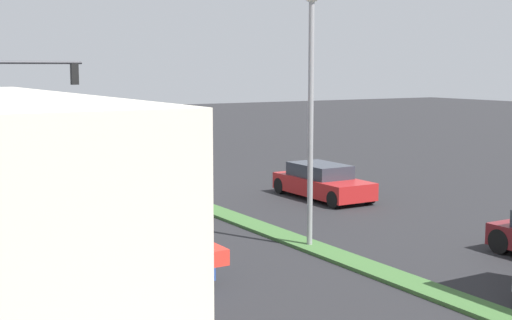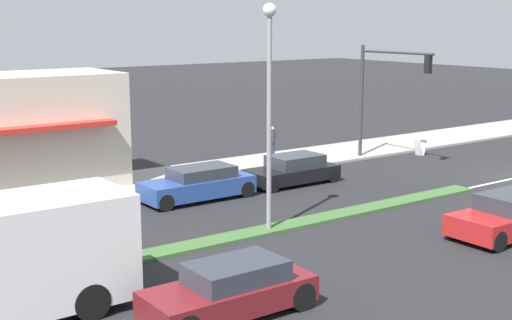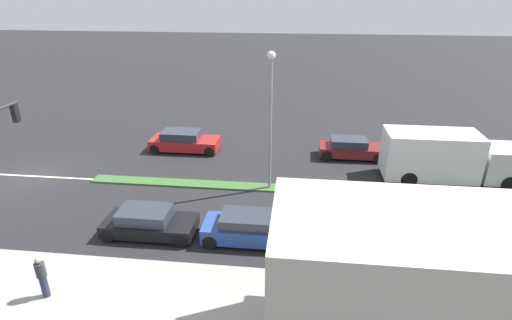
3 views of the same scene
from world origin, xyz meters
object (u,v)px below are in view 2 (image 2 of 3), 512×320
at_px(sedan_maroon, 231,290).
at_px(warning_aframe_sign, 420,147).
at_px(hatchback_red, 512,215).
at_px(suv_black, 292,170).
at_px(pedestrian, 272,142).
at_px(coupe_blue, 198,184).
at_px(street_lamp, 269,88).
at_px(traffic_signal_main, 383,84).

bearing_deg(sedan_maroon, warning_aframe_sign, -60.04).
bearing_deg(hatchback_red, suv_black, 6.86).
bearing_deg(hatchback_red, warning_aframe_sign, -36.48).
xyz_separation_m(warning_aframe_sign, suv_black, (-1.19, 9.48, 0.17)).
bearing_deg(sedan_maroon, pedestrian, -40.21).
bearing_deg(sedan_maroon, coupe_blue, -27.46).
height_order(suv_black, sedan_maroon, sedan_maroon).
distance_m(street_lamp, hatchback_red, 8.99).
bearing_deg(street_lamp, traffic_signal_main, -62.01).
bearing_deg(hatchback_red, street_lamp, 51.28).
bearing_deg(traffic_signal_main, warning_aframe_sign, -88.70).
bearing_deg(coupe_blue, hatchback_red, -149.29).
distance_m(suv_black, sedan_maroon, 14.10).
bearing_deg(traffic_signal_main, street_lamp, 117.99).
distance_m(pedestrian, sedan_maroon, 18.83).
bearing_deg(hatchback_red, traffic_signal_main, -25.42).
height_order(traffic_signal_main, suv_black, traffic_signal_main).
distance_m(street_lamp, coupe_blue, 6.50).
relative_size(warning_aframe_sign, suv_black, 0.20).
distance_m(pedestrian, warning_aframe_sign, 7.95).
bearing_deg(suv_black, hatchback_red, -173.14).
distance_m(street_lamp, warning_aframe_sign, 16.37).
xyz_separation_m(street_lamp, hatchback_red, (-5.00, -6.24, -4.11)).
height_order(hatchback_red, coupe_blue, hatchback_red).
distance_m(warning_aframe_sign, suv_black, 9.56).
height_order(street_lamp, sedan_maroon, street_lamp).
bearing_deg(street_lamp, hatchback_red, -128.72).
bearing_deg(coupe_blue, sedan_maroon, 152.54).
bearing_deg(suv_black, pedestrian, -26.87).
xyz_separation_m(pedestrian, sedan_maroon, (-14.38, 12.15, -0.35)).
relative_size(street_lamp, sedan_maroon, 1.77).
height_order(warning_aframe_sign, hatchback_red, hatchback_red).
relative_size(traffic_signal_main, pedestrian, 3.40).
xyz_separation_m(suv_black, coupe_blue, (-0.00, 4.74, 0.04)).
bearing_deg(street_lamp, sedan_maroon, 135.58).
height_order(pedestrian, warning_aframe_sign, pedestrian).
bearing_deg(sedan_maroon, traffic_signal_main, -55.89).
bearing_deg(traffic_signal_main, pedestrian, 52.72).
bearing_deg(suv_black, street_lamp, 134.80).
bearing_deg(hatchback_red, sedan_maroon, 90.00).
height_order(traffic_signal_main, pedestrian, traffic_signal_main).
bearing_deg(suv_black, sedan_maroon, 135.19).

